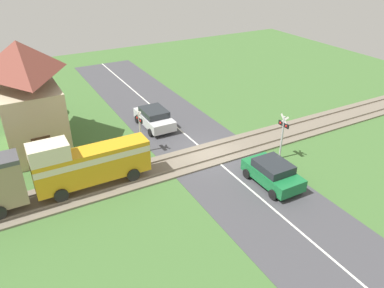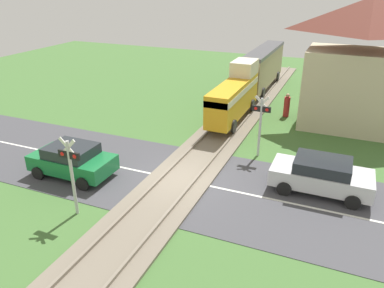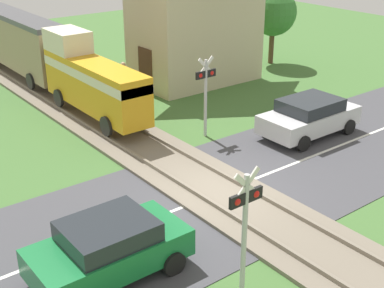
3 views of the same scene
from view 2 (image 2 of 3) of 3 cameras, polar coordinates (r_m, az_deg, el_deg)
ground_plane at (r=16.60m, az=-1.81°, el=-5.53°), size 60.00×60.00×0.00m
road_surface at (r=16.60m, az=-1.81°, el=-5.50°), size 48.00×6.40×0.02m
track_bed at (r=16.57m, az=-1.81°, el=-5.33°), size 2.80×48.00×0.24m
train at (r=26.80m, az=9.25°, el=10.13°), size 1.58×15.15×3.18m
car_near_crossing at (r=17.48m, az=-17.76°, el=-2.31°), size 3.71×2.00×1.45m
car_far_side at (r=16.32m, az=19.10°, el=-4.43°), size 4.02×2.00×1.46m
crossing_signal_west_approach at (r=14.12m, az=-18.00°, el=-3.29°), size 0.90×0.18×3.11m
crossing_signal_east_approach at (r=18.34m, az=10.43°, el=3.90°), size 0.90×0.18×3.11m
station_building at (r=23.32m, az=24.40°, el=10.61°), size 6.35×3.93×7.32m
pedestrian_by_station at (r=24.68m, az=14.23°, el=5.63°), size 0.37×0.37×1.51m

